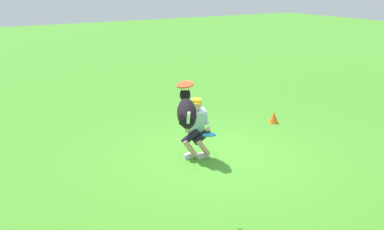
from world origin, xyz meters
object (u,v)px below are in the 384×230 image
at_px(person, 196,126).
at_px(dog, 187,112).
at_px(frisbee_flying, 185,84).
at_px(training_cone, 274,117).
at_px(frisbee_held, 209,135).

distance_m(person, dog, 2.57).
bearing_deg(person, frisbee_flying, -10.12).
relative_size(dog, frisbee_flying, 3.52).
distance_m(dog, training_cone, 5.43).
height_order(person, frisbee_held, person).
bearing_deg(frisbee_held, dog, 47.04).
xyz_separation_m(dog, frisbee_flying, (-0.14, -0.28, 0.34)).
relative_size(person, training_cone, 4.36).
relative_size(person, frisbee_flying, 4.89).
relative_size(person, dog, 1.39).
relative_size(dog, training_cone, 3.14).
bearing_deg(frisbee_held, training_cone, -155.22).
xyz_separation_m(person, training_cone, (-2.96, -0.95, -0.55)).
height_order(dog, frisbee_held, dog).
distance_m(dog, frisbee_flying, 0.46).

